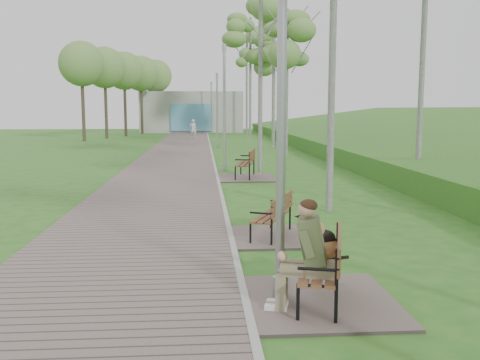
# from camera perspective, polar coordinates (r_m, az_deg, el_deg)

# --- Properties ---
(walkway) EXTENTS (3.50, 67.00, 0.04)m
(walkway) POSITION_cam_1_polar(r_m,az_deg,el_deg) (24.97, -6.90, 2.25)
(walkway) COLOR #6E5D59
(walkway) RESTS_ON ground
(kerb) EXTENTS (0.10, 67.00, 0.05)m
(kerb) POSITION_cam_1_polar(r_m,az_deg,el_deg) (24.94, -2.88, 2.30)
(kerb) COLOR #999993
(kerb) RESTS_ON ground
(embankment) EXTENTS (14.00, 70.00, 1.60)m
(embankment) POSITION_cam_1_polar(r_m,az_deg,el_deg) (26.58, 24.05, 1.92)
(embankment) COLOR #4E802D
(embankment) RESTS_ON ground
(building_north) EXTENTS (10.00, 5.20, 4.00)m
(building_north) POSITION_cam_1_polar(r_m,az_deg,el_deg) (54.32, -5.15, 7.23)
(building_north) COLOR #9E9E99
(building_north) RESTS_ON ground
(bench_main) EXTENTS (1.75, 1.94, 1.53)m
(bench_main) POSITION_cam_1_polar(r_m,az_deg,el_deg) (6.52, 8.13, -9.45)
(bench_main) COLOR #6E5D59
(bench_main) RESTS_ON ground
(bench_second) EXTENTS (1.61, 1.79, 0.99)m
(bench_second) POSITION_cam_1_polar(r_m,az_deg,el_deg) (9.74, 3.38, -5.15)
(bench_second) COLOR #6E5D59
(bench_second) RESTS_ON ground
(bench_third) EXTENTS (1.97, 2.19, 1.21)m
(bench_third) POSITION_cam_1_polar(r_m,az_deg,el_deg) (17.97, 0.54, 0.89)
(bench_third) COLOR #6E5D59
(bench_third) RESTS_ON ground
(lamp_post_near) EXTENTS (0.19, 0.19, 4.89)m
(lamp_post_near) POSITION_cam_1_polar(r_m,az_deg,el_deg) (6.37, 4.44, 7.17)
(lamp_post_near) COLOR #989BA0
(lamp_post_near) RESTS_ON ground
(lamp_post_second) EXTENTS (0.18, 0.18, 4.70)m
(lamp_post_second) POSITION_cam_1_polar(r_m,az_deg,el_deg) (20.22, -1.68, 7.23)
(lamp_post_second) COLOR #989BA0
(lamp_post_second) RESTS_ON ground
(lamp_post_third) EXTENTS (0.17, 0.17, 4.44)m
(lamp_post_third) POSITION_cam_1_polar(r_m,az_deg,el_deg) (32.38, -2.46, 7.16)
(lamp_post_third) COLOR #989BA0
(lamp_post_third) RESTS_ON ground
(lamp_post_far) EXTENTS (0.19, 0.19, 4.80)m
(lamp_post_far) POSITION_cam_1_polar(r_m,az_deg,el_deg) (50.35, -3.06, 7.50)
(lamp_post_far) COLOR #989BA0
(lamp_post_far) RESTS_ON ground
(pedestrian_near) EXTENTS (0.56, 0.37, 1.50)m
(pedestrian_near) POSITION_cam_1_polar(r_m,az_deg,el_deg) (42.57, -5.03, 5.46)
(pedestrian_near) COLOR beige
(pedestrian_near) RESTS_ON ground
(pedestrian_far) EXTENTS (1.09, 0.98, 1.83)m
(pedestrian_far) POSITION_cam_1_polar(r_m,az_deg,el_deg) (52.14, -7.06, 6.00)
(pedestrian_far) COLOR gray
(pedestrian_far) RESTS_ON ground
(birch_mid_c) EXTENTS (2.42, 2.42, 7.44)m
(birch_mid_c) POSITION_cam_1_polar(r_m,az_deg,el_deg) (27.27, 5.09, 14.98)
(birch_mid_c) COLOR silver
(birch_mid_c) RESTS_ON ground
(birch_far_b) EXTENTS (2.85, 2.85, 8.40)m
(birch_far_b) POSITION_cam_1_polar(r_m,az_deg,el_deg) (30.66, 4.69, 15.58)
(birch_far_b) COLOR silver
(birch_far_b) RESTS_ON ground
(birch_far_c) EXTENTS (2.51, 2.51, 8.68)m
(birch_far_c) POSITION_cam_1_polar(r_m,az_deg,el_deg) (42.95, 4.07, 13.59)
(birch_far_c) COLOR silver
(birch_far_c) RESTS_ON ground
(birch_distant_a) EXTENTS (2.88, 2.88, 9.77)m
(birch_distant_a) POSITION_cam_1_polar(r_m,az_deg,el_deg) (43.32, 1.12, 14.69)
(birch_distant_a) COLOR silver
(birch_distant_a) RESTS_ON ground
(birch_distant_b) EXTENTS (2.75, 2.75, 9.94)m
(birch_distant_b) POSITION_cam_1_polar(r_m,az_deg,el_deg) (50.52, 0.73, 13.83)
(birch_distant_b) COLOR silver
(birch_distant_b) RESTS_ON ground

